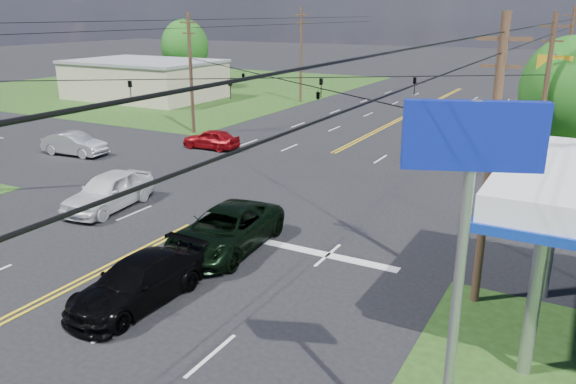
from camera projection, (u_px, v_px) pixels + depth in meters
The scene contains 20 objects.
ground at pixel (276, 182), 32.73m from camera, with size 280.00×280.00×0.00m, color black.
grass_nw at pixel (169, 86), 75.47m from camera, with size 46.00×48.00×0.03m, color #223912.
stop_bar at pixel (285, 246), 23.76m from camera, with size 10.00×0.50×0.02m, color silver.
retail_nw at pixel (145, 81), 64.22m from camera, with size 16.00×11.00×4.00m, color tan.
pole_se at pixel (490, 162), 17.76m from camera, with size 1.60×0.28×9.50m.
pole_nw at pixel (191, 72), 44.69m from camera, with size 1.60×0.28×9.50m.
pole_ne at pixel (545, 94), 32.80m from camera, with size 1.60×0.28×9.50m.
pole_left_far at pixel (301, 54), 60.48m from camera, with size 1.60×0.28×10.00m.
pole_right_far at pixel (567, 64), 48.59m from camera, with size 1.60×0.28×10.00m.
span_wire_signals at pixel (276, 78), 30.90m from camera, with size 26.00×18.00×1.13m.
power_lines at pixel (256, 30), 28.43m from camera, with size 26.04×100.00×0.64m.
tree_right_a at pixel (567, 90), 34.86m from camera, with size 5.70×5.70×8.18m.
tree_far_l at pixel (185, 47), 72.51m from camera, with size 6.08×6.08×8.72m.
pickup_dkgreen at pixel (225, 230), 23.18m from camera, with size 2.89×6.28×1.74m, color black.
suv_black at pixel (138, 282), 18.90m from camera, with size 2.19×5.39×1.57m, color black.
pickup_white at pixel (109, 191), 28.10m from camera, with size 2.17×5.40×1.84m, color silver.
sedan_silver at pixel (74, 144), 38.76m from camera, with size 1.65×4.74×1.56m, color #AFAFB4.
sedan_red at pixel (211, 139), 40.56m from camera, with size 1.70×4.21×1.44m, color maroon.
polesign_se at pixel (467, 197), 9.77m from camera, with size 2.29×1.10×8.06m.
polesign_ne at pixel (552, 83), 33.37m from camera, with size 1.97×0.68×7.15m.
Camera 1 is at (15.65, -15.16, 9.44)m, focal length 35.00 mm.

